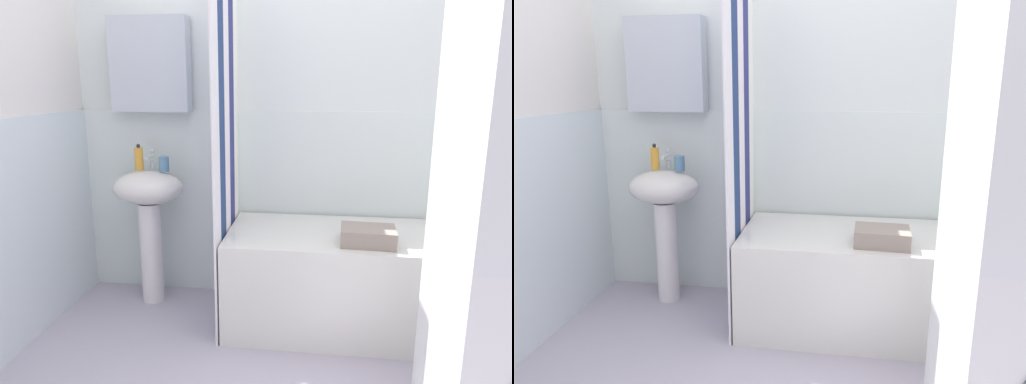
% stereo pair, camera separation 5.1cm
% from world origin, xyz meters
% --- Properties ---
extents(wall_back_tiled, '(3.60, 0.18, 2.40)m').
position_xyz_m(wall_back_tiled, '(-0.06, 1.26, 1.14)').
color(wall_back_tiled, silver).
rests_on(wall_back_tiled, ground_plane).
extents(sink, '(0.44, 0.34, 0.84)m').
position_xyz_m(sink, '(-1.05, 1.03, 0.62)').
color(sink, white).
rests_on(sink, ground_plane).
extents(faucet, '(0.03, 0.12, 0.12)m').
position_xyz_m(faucet, '(-1.05, 1.11, 0.91)').
color(faucet, silver).
rests_on(faucet, sink).
extents(soap_dispenser, '(0.05, 0.05, 0.16)m').
position_xyz_m(soap_dispenser, '(-1.12, 1.08, 0.92)').
color(soap_dispenser, gold).
rests_on(soap_dispenser, sink).
extents(toothbrush_cup, '(0.06, 0.06, 0.09)m').
position_xyz_m(toothbrush_cup, '(-0.95, 1.05, 0.89)').
color(toothbrush_cup, teal).
rests_on(toothbrush_cup, sink).
extents(bathtub, '(1.59, 0.67, 0.56)m').
position_xyz_m(bathtub, '(0.28, 0.88, 0.28)').
color(bathtub, silver).
rests_on(bathtub, ground_plane).
extents(shower_curtain, '(0.01, 0.67, 2.00)m').
position_xyz_m(shower_curtain, '(-0.53, 0.88, 1.00)').
color(shower_curtain, white).
rests_on(shower_curtain, ground_plane).
extents(body_wash_bottle, '(0.05, 0.05, 0.18)m').
position_xyz_m(body_wash_bottle, '(0.98, 1.12, 0.64)').
color(body_wash_bottle, '#22775F').
rests_on(body_wash_bottle, bathtub).
extents(shampoo_bottle, '(0.07, 0.07, 0.19)m').
position_xyz_m(shampoo_bottle, '(0.85, 1.14, 0.65)').
color(shampoo_bottle, white).
rests_on(shampoo_bottle, bathtub).
extents(towel_folded, '(0.29, 0.22, 0.09)m').
position_xyz_m(towel_folded, '(0.24, 0.72, 0.60)').
color(towel_folded, gray).
rests_on(towel_folded, bathtub).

